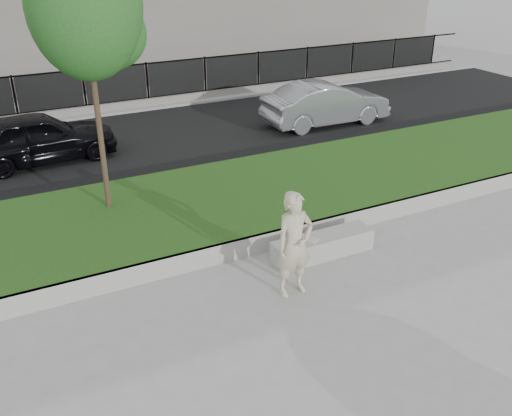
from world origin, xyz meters
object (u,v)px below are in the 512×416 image
young_tree (89,10)px  stone_bench (323,246)px  book (313,240)px  man (294,244)px  car_silver (326,103)px  car_dark (38,137)px

young_tree → stone_bench: bearing=-45.6°
book → young_tree: young_tree is taller
man → car_silver: 9.75m
book → young_tree: (-2.94, 3.37, 3.93)m
book → man: bearing=-167.3°
stone_bench → man: man is taller
man → car_silver: man is taller
young_tree → book: bearing=-48.8°
car_dark → car_silver: 8.76m
stone_bench → man: bearing=-144.3°
man → car_silver: (5.82, 7.82, -0.22)m
book → car_silver: size_ratio=0.05×
man → stone_bench: bearing=34.1°
man → book: 1.26m
car_silver → stone_bench: bearing=147.6°
book → car_silver: (4.95, 7.06, 0.29)m
stone_bench → car_dark: size_ratio=0.51×
stone_bench → car_dark: (-4.07, 7.64, 0.52)m
young_tree → car_silver: size_ratio=1.32×
stone_bench → car_dark: bearing=118.1°
stone_bench → young_tree: 6.21m
stone_bench → man: size_ratio=1.09×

